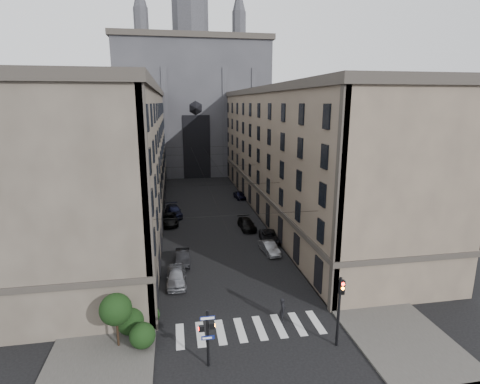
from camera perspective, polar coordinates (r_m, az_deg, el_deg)
ground at (r=26.24m, az=4.01°, el=-26.04°), size 260.00×260.00×0.00m
sidewalk_left at (r=58.25m, az=-14.99°, el=-3.55°), size 7.00×80.00×0.15m
sidewalk_right at (r=60.09m, az=5.38°, el=-2.62°), size 7.00×80.00×0.15m
zebra_crossing at (r=30.15m, az=1.55°, el=-20.11°), size 11.00×3.20×0.01m
building_left at (r=56.66m, az=-18.53°, el=5.35°), size 13.60×60.60×18.85m
building_right at (r=59.07m, az=8.35°, el=6.21°), size 13.60×60.60×18.85m
gothic_tower at (r=94.68m, az=-7.24°, el=14.06°), size 35.00×23.00×58.00m
pedestrian_signal_left at (r=25.56m, az=-4.98°, el=-20.77°), size 1.02×0.38×4.00m
traffic_light_right at (r=27.53m, az=14.95°, el=-16.14°), size 0.34×0.50×5.20m
shrub_cluster at (r=28.96m, az=-16.50°, el=-18.07°), size 3.90×4.40×3.90m
tram_wires at (r=56.25m, az=-4.74°, el=3.78°), size 14.00×60.00×0.43m
car_left_near at (r=36.51m, az=-9.68°, el=-12.55°), size 1.89×4.61×1.57m
car_left_midnear at (r=40.65m, az=-8.72°, el=-9.85°), size 1.56×4.22×1.38m
car_left_midfar at (r=53.60m, az=-10.81°, el=-4.07°), size 2.80×5.49×1.48m
car_left_far at (r=57.15m, az=-10.09°, el=-2.89°), size 2.83×5.58×1.55m
car_right_near at (r=42.96m, az=4.50°, el=-8.48°), size 1.82×4.07×1.30m
car_right_midnear at (r=46.25m, az=4.43°, el=-6.84°), size 2.77×4.94×1.30m
car_right_midfar at (r=50.67m, az=1.04°, el=-4.92°), size 2.12×4.79×1.37m
car_right_far at (r=66.34m, az=-0.06°, el=-0.49°), size 1.97×3.99×1.31m
pedestrian at (r=30.77m, az=6.52°, el=-17.36°), size 0.61×0.79×1.92m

